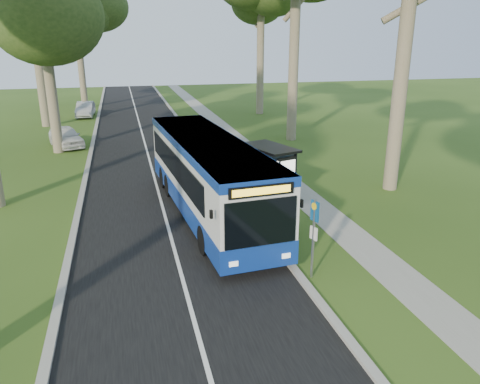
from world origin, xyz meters
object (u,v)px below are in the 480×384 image
object	(u,v)px
bus_stop_sign	(314,230)
litter_bin	(283,219)
bus_shelter	(275,164)
car_silver	(85,109)
bus	(208,176)
car_white	(66,137)

from	to	relation	value
bus_stop_sign	litter_bin	world-z (taller)	bus_stop_sign
litter_bin	bus_stop_sign	bearing A→B (deg)	-95.18
bus_shelter	car_silver	distance (m)	28.06
bus_shelter	litter_bin	bearing A→B (deg)	-121.58
bus_stop_sign	car_silver	xyz separation A→B (m)	(-8.49, 33.58, -0.90)
bus_stop_sign	car_silver	size ratio (longest dim) A/B	0.62
bus_shelter	litter_bin	xyz separation A→B (m)	(-0.85, -3.57, -1.21)
litter_bin	car_silver	bearing A→B (deg)	106.46
bus	litter_bin	size ratio (longest dim) A/B	13.42
bus	bus_shelter	distance (m)	3.44
car_silver	bus_shelter	bearing A→B (deg)	-67.18
bus	bus_shelter	size ratio (longest dim) A/B	3.93
bus	car_white	size ratio (longest dim) A/B	3.04
bus	bus_shelter	xyz separation A→B (m)	(3.25, 1.12, 0.02)
litter_bin	bus_shelter	bearing A→B (deg)	76.64
bus_shelter	car_white	world-z (taller)	bus_shelter
car_white	car_silver	xyz separation A→B (m)	(0.53, 12.66, -0.01)
bus_stop_sign	car_silver	distance (m)	34.65
bus_shelter	litter_bin	distance (m)	3.86
bus_shelter	bus	bearing A→B (deg)	-179.20
bus	litter_bin	xyz separation A→B (m)	(2.41, -2.44, -1.19)
car_white	bus_stop_sign	bearing A→B (deg)	-86.77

